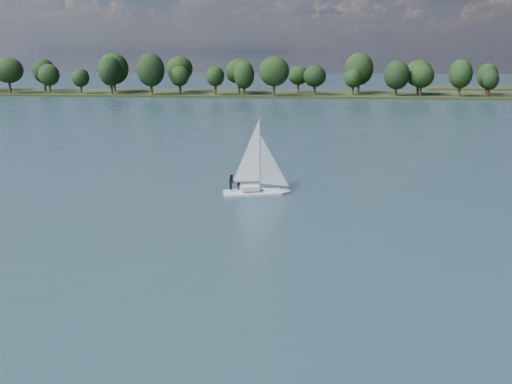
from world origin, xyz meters
TOP-DOWN VIEW (x-y plane):
  - ground at (0.00, 100.00)m, footprint 700.00×700.00m
  - far_shore at (0.00, 212.00)m, footprint 660.00×40.00m
  - sailboat at (-7.09, 47.69)m, footprint 7.56×3.85m
  - treeline at (0.67, 207.37)m, footprint 562.64×74.13m

SIDE VIEW (x-z plane):
  - ground at x=0.00m, z-range 0.00..0.00m
  - far_shore at x=0.00m, z-range -0.75..0.75m
  - sailboat at x=-7.09m, z-range -2.12..7.47m
  - treeline at x=0.67m, z-range -0.85..17.20m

